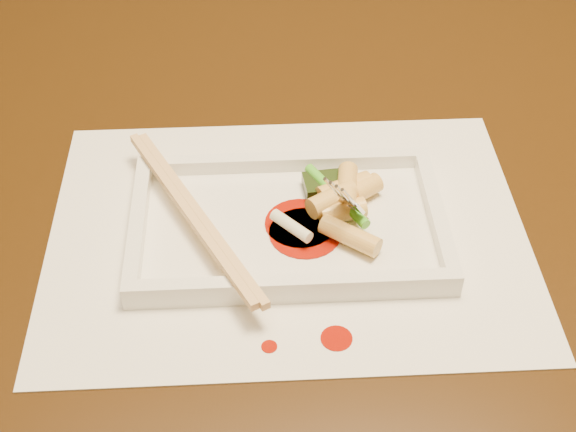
{
  "coord_description": "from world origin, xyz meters",
  "views": [
    {
      "loc": [
        -0.1,
        -0.57,
        1.22
      ],
      "look_at": [
        -0.07,
        -0.09,
        0.77
      ],
      "focal_mm": 50.0,
      "sensor_mm": 36.0,
      "label": 1
    }
  ],
  "objects_px": {
    "fork": "(375,139)",
    "table": "(355,241)",
    "plate_base": "(288,228)",
    "chopstick_a": "(188,213)",
    "placemat": "(288,232)"
  },
  "relations": [
    {
      "from": "table",
      "to": "plate_base",
      "type": "xyz_separation_m",
      "value": [
        -0.07,
        -0.09,
        0.11
      ]
    },
    {
      "from": "plate_base",
      "to": "table",
      "type": "bearing_deg",
      "value": 49.99
    },
    {
      "from": "chopstick_a",
      "to": "fork",
      "type": "distance_m",
      "value": 0.16
    },
    {
      "from": "table",
      "to": "chopstick_a",
      "type": "bearing_deg",
      "value": -150.76
    },
    {
      "from": "table",
      "to": "fork",
      "type": "xyz_separation_m",
      "value": [
        -0.0,
        -0.07,
        0.18
      ]
    },
    {
      "from": "placemat",
      "to": "chopstick_a",
      "type": "relative_size",
      "value": 1.72
    },
    {
      "from": "placemat",
      "to": "plate_base",
      "type": "distance_m",
      "value": 0.0
    },
    {
      "from": "placemat",
      "to": "fork",
      "type": "bearing_deg",
      "value": 14.42
    },
    {
      "from": "chopstick_a",
      "to": "placemat",
      "type": "bearing_deg",
      "value": -0.0
    },
    {
      "from": "placemat",
      "to": "chopstick_a",
      "type": "xyz_separation_m",
      "value": [
        -0.08,
        0.0,
        0.03
      ]
    },
    {
      "from": "placemat",
      "to": "fork",
      "type": "distance_m",
      "value": 0.11
    },
    {
      "from": "plate_base",
      "to": "chopstick_a",
      "type": "height_order",
      "value": "chopstick_a"
    },
    {
      "from": "table",
      "to": "placemat",
      "type": "bearing_deg",
      "value": -130.01
    },
    {
      "from": "plate_base",
      "to": "fork",
      "type": "bearing_deg",
      "value": 14.42
    },
    {
      "from": "fork",
      "to": "table",
      "type": "bearing_deg",
      "value": 87.76
    }
  ]
}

